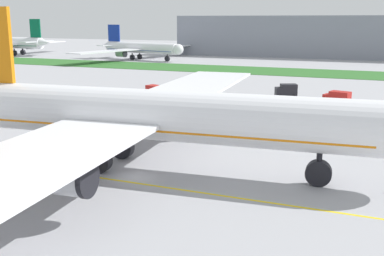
{
  "coord_description": "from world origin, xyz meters",
  "views": [
    {
      "loc": [
        24.19,
        -42.56,
        16.61
      ],
      "look_at": [
        3.08,
        8.4,
        3.91
      ],
      "focal_mm": 44.46,
      "sensor_mm": 36.0,
      "label": 1
    }
  ],
  "objects_px": {
    "ground_crew_marshaller_front": "(2,147)",
    "service_truck_catering_van": "(158,91)",
    "parked_airliner_far_centre": "(140,48)",
    "service_truck_baggage_loader": "(337,99)",
    "parked_airliner_far_left": "(15,43)",
    "service_truck_fuel_bowser": "(286,91)",
    "ground_crew_wingwalker_port": "(53,160)",
    "airliner_foreground": "(135,115)"
  },
  "relations": [
    {
      "from": "service_truck_baggage_loader",
      "to": "parked_airliner_far_centre",
      "type": "xyz_separation_m",
      "value": [
        -87.68,
        81.81,
        3.19
      ]
    },
    {
      "from": "service_truck_fuel_bowser",
      "to": "service_truck_catering_van",
      "type": "distance_m",
      "value": 27.67
    },
    {
      "from": "service_truck_fuel_bowser",
      "to": "parked_airliner_far_left",
      "type": "bearing_deg",
      "value": 152.3
    },
    {
      "from": "service_truck_catering_van",
      "to": "service_truck_fuel_bowser",
      "type": "bearing_deg",
      "value": 20.69
    },
    {
      "from": "service_truck_fuel_bowser",
      "to": "service_truck_catering_van",
      "type": "relative_size",
      "value": 0.85
    },
    {
      "from": "service_truck_catering_van",
      "to": "parked_airliner_far_left",
      "type": "height_order",
      "value": "parked_airliner_far_left"
    },
    {
      "from": "service_truck_fuel_bowser",
      "to": "ground_crew_marshaller_front",
      "type": "bearing_deg",
      "value": -113.0
    },
    {
      "from": "airliner_foreground",
      "to": "service_truck_baggage_loader",
      "type": "distance_m",
      "value": 51.64
    },
    {
      "from": "ground_crew_marshaller_front",
      "to": "parked_airliner_far_centre",
      "type": "relative_size",
      "value": 0.02
    },
    {
      "from": "service_truck_catering_van",
      "to": "ground_crew_wingwalker_port",
      "type": "bearing_deg",
      "value": -76.78
    },
    {
      "from": "service_truck_baggage_loader",
      "to": "parked_airliner_far_left",
      "type": "xyz_separation_m",
      "value": [
        -153.68,
        81.67,
        3.97
      ]
    },
    {
      "from": "ground_crew_marshaller_front",
      "to": "service_truck_catering_van",
      "type": "bearing_deg",
      "value": 92.04
    },
    {
      "from": "airliner_foreground",
      "to": "service_truck_baggage_loader",
      "type": "height_order",
      "value": "airliner_foreground"
    },
    {
      "from": "ground_crew_marshaller_front",
      "to": "parked_airliner_far_left",
      "type": "distance_m",
      "value": 177.14
    },
    {
      "from": "service_truck_fuel_bowser",
      "to": "parked_airliner_far_left",
      "type": "distance_m",
      "value": 160.95
    },
    {
      "from": "service_truck_baggage_loader",
      "to": "parked_airliner_far_left",
      "type": "distance_m",
      "value": 174.07
    },
    {
      "from": "ground_crew_marshaller_front",
      "to": "service_truck_catering_van",
      "type": "distance_m",
      "value": 47.28
    },
    {
      "from": "airliner_foreground",
      "to": "ground_crew_wingwalker_port",
      "type": "height_order",
      "value": "airliner_foreground"
    },
    {
      "from": "airliner_foreground",
      "to": "parked_airliner_far_centre",
      "type": "xyz_separation_m",
      "value": [
        -70.62,
        130.34,
        -1.29
      ]
    },
    {
      "from": "service_truck_catering_van",
      "to": "parked_airliner_far_left",
      "type": "distance_m",
      "value": 144.08
    },
    {
      "from": "ground_crew_marshaller_front",
      "to": "parked_airliner_far_left",
      "type": "xyz_separation_m",
      "value": [
        -118.26,
        131.8,
        4.65
      ]
    },
    {
      "from": "airliner_foreground",
      "to": "service_truck_catering_van",
      "type": "xyz_separation_m",
      "value": [
        -20.03,
        45.64,
        -4.71
      ]
    },
    {
      "from": "ground_crew_marshaller_front",
      "to": "service_truck_catering_van",
      "type": "relative_size",
      "value": 0.26
    },
    {
      "from": "service_truck_catering_van",
      "to": "parked_airliner_far_centre",
      "type": "xyz_separation_m",
      "value": [
        -50.59,
        84.7,
        3.42
      ]
    },
    {
      "from": "service_truck_fuel_bowser",
      "to": "service_truck_catering_van",
      "type": "xyz_separation_m",
      "value": [
        -25.88,
        -9.78,
        -0.2
      ]
    },
    {
      "from": "service_truck_fuel_bowser",
      "to": "parked_airliner_far_centre",
      "type": "height_order",
      "value": "parked_airliner_far_centre"
    },
    {
      "from": "ground_crew_wingwalker_port",
      "to": "service_truck_fuel_bowser",
      "type": "height_order",
      "value": "service_truck_fuel_bowser"
    },
    {
      "from": "airliner_foreground",
      "to": "service_truck_fuel_bowser",
      "type": "height_order",
      "value": "airliner_foreground"
    },
    {
      "from": "parked_airliner_far_left",
      "to": "service_truck_baggage_loader",
      "type": "bearing_deg",
      "value": -27.99
    },
    {
      "from": "ground_crew_marshaller_front",
      "to": "parked_airliner_far_centre",
      "type": "bearing_deg",
      "value": 111.61
    },
    {
      "from": "service_truck_catering_van",
      "to": "service_truck_baggage_loader",
      "type": "bearing_deg",
      "value": 4.45
    },
    {
      "from": "ground_crew_wingwalker_port",
      "to": "service_truck_baggage_loader",
      "type": "bearing_deg",
      "value": 64.31
    },
    {
      "from": "service_truck_baggage_loader",
      "to": "parked_airliner_far_left",
      "type": "height_order",
      "value": "parked_airliner_far_left"
    },
    {
      "from": "service_truck_baggage_loader",
      "to": "service_truck_catering_van",
      "type": "height_order",
      "value": "service_truck_baggage_loader"
    },
    {
      "from": "ground_crew_marshaller_front",
      "to": "service_truck_catering_van",
      "type": "xyz_separation_m",
      "value": [
        -1.68,
        47.25,
        0.45
      ]
    },
    {
      "from": "ground_crew_wingwalker_port",
      "to": "service_truck_fuel_bowser",
      "type": "bearing_deg",
      "value": 76.64
    },
    {
      "from": "service_truck_baggage_loader",
      "to": "service_truck_fuel_bowser",
      "type": "relative_size",
      "value": 1.07
    },
    {
      "from": "parked_airliner_far_centre",
      "to": "service_truck_baggage_loader",
      "type": "bearing_deg",
      "value": -43.01
    },
    {
      "from": "service_truck_baggage_loader",
      "to": "ground_crew_marshaller_front",
      "type": "bearing_deg",
      "value": -125.24
    },
    {
      "from": "ground_crew_wingwalker_port",
      "to": "parked_airliner_far_centre",
      "type": "bearing_deg",
      "value": 114.84
    },
    {
      "from": "airliner_foreground",
      "to": "service_truck_catering_van",
      "type": "bearing_deg",
      "value": 113.69
    },
    {
      "from": "service_truck_baggage_loader",
      "to": "parked_airliner_far_left",
      "type": "relative_size",
      "value": 0.09
    }
  ]
}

